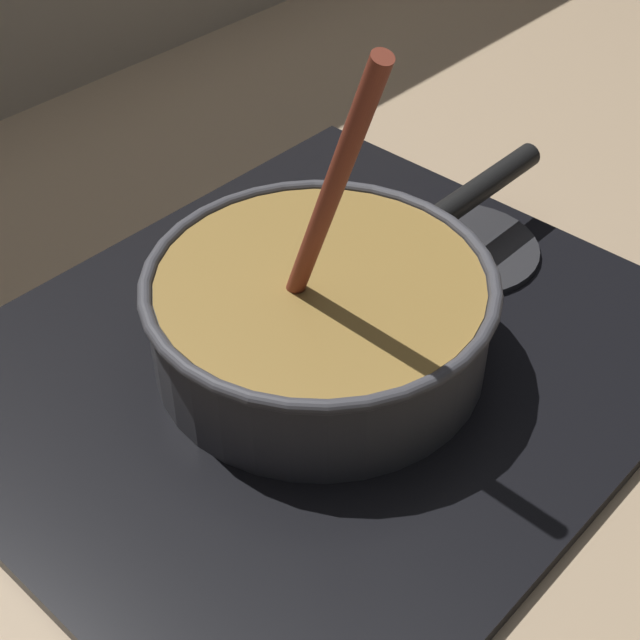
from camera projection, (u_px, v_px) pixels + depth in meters
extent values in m
cube|color=#9E8466|center=(617.00, 513.00, 0.67)|extent=(2.40, 1.60, 0.04)
cube|color=black|center=(320.00, 362.00, 0.75)|extent=(0.56, 0.48, 0.01)
torus|color=#592D0C|center=(320.00, 353.00, 0.75)|extent=(0.18, 0.18, 0.01)
cylinder|color=#262628|center=(462.00, 248.00, 0.85)|extent=(0.14, 0.14, 0.01)
cylinder|color=#38383D|center=(320.00, 320.00, 0.73)|extent=(0.26, 0.26, 0.08)
cylinder|color=olive|center=(320.00, 316.00, 0.72)|extent=(0.25, 0.25, 0.07)
torus|color=#38383D|center=(320.00, 281.00, 0.70)|extent=(0.27, 0.27, 0.01)
cylinder|color=black|center=(480.00, 189.00, 0.83)|extent=(0.16, 0.02, 0.02)
cylinder|color=beige|center=(203.00, 321.00, 0.68)|extent=(0.03, 0.03, 0.01)
cylinder|color=beige|center=(344.00, 284.00, 0.71)|extent=(0.03, 0.03, 0.01)
cylinder|color=beige|center=(401.00, 262.00, 0.74)|extent=(0.03, 0.03, 0.01)
cylinder|color=beige|center=(347.00, 371.00, 0.64)|extent=(0.03, 0.03, 0.01)
cylinder|color=#E5CC7A|center=(263.00, 321.00, 0.68)|extent=(0.03, 0.03, 0.01)
cylinder|color=beige|center=(261.00, 263.00, 0.73)|extent=(0.04, 0.04, 0.01)
cylinder|color=maroon|center=(329.00, 199.00, 0.60)|extent=(0.03, 0.11, 0.23)
cube|color=brown|center=(291.00, 300.00, 0.71)|extent=(0.04, 0.05, 0.01)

